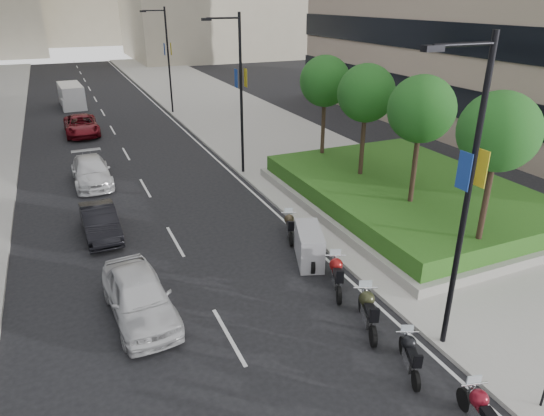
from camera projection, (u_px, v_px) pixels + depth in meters
ground at (337, 413)px, 12.27m from camera, size 160.00×160.00×0.00m
sidewalk_right at (245, 122)px, 40.74m from camera, size 10.00×100.00×0.15m
lane_edge at (183, 129)px, 38.79m from camera, size 0.12×100.00×0.01m
lane_centre at (116, 136)px, 36.86m from camera, size 0.12×100.00×0.01m
planter at (406, 201)px, 24.23m from camera, size 10.00×14.00×0.40m
hedge at (408, 189)px, 23.99m from camera, size 9.40×13.40×0.80m
tree_0 at (499, 132)px, 16.62m from camera, size 2.80×2.80×6.30m
tree_1 at (421, 110)px, 19.97m from camera, size 2.80×2.80×6.30m
tree_2 at (366, 94)px, 23.33m from camera, size 2.80×2.80×6.30m
tree_3 at (325, 82)px, 26.68m from camera, size 2.80×2.80×6.30m
lamp_post_0 at (464, 190)px, 12.63m from camera, size 2.34×0.45×9.00m
lamp_post_1 at (238, 88)px, 26.88m from camera, size 2.34×0.45×9.00m
lamp_post_2 at (166, 56)px, 41.97m from camera, size 2.34×0.45×9.00m
motorcycle_1 at (483, 414)px, 11.52m from camera, size 0.79×2.10×1.06m
motorcycle_2 at (410, 355)px, 13.50m from camera, size 0.96×1.84×0.98m
motorcycle_3 at (368, 311)px, 15.24m from camera, size 1.09×2.20×1.16m
motorcycle_4 at (336, 275)px, 17.25m from camera, size 1.10×2.12×1.13m
motorcycle_5 at (309, 246)px, 19.09m from camera, size 1.64×2.45×1.38m
motorcycle_6 at (290, 226)px, 21.05m from camera, size 0.91×1.94×1.01m
car_a at (139, 296)px, 15.69m from camera, size 2.15×4.74×1.58m
car_b at (100, 222)px, 21.18m from camera, size 1.52×4.08×1.33m
car_c at (91, 171)px, 27.21m from camera, size 2.03×4.89×1.41m
car_d at (81, 125)px, 37.04m from camera, size 2.43×5.21×1.44m
delivery_van at (72, 97)px, 46.22m from camera, size 2.23×5.18×2.13m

